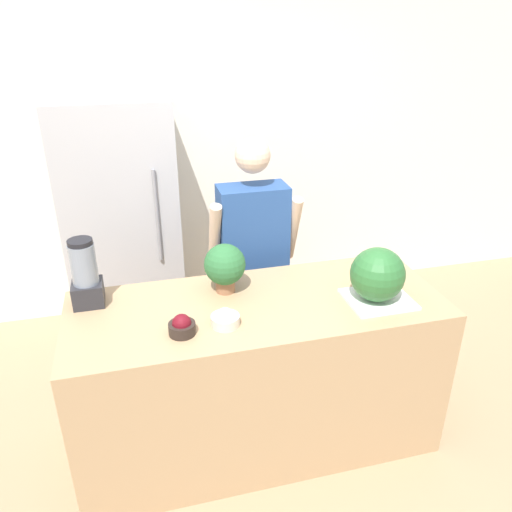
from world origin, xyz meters
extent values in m
plane|color=tan|center=(0.00, 0.00, 0.00)|extent=(14.00, 14.00, 0.00)
cube|color=white|center=(0.00, 2.08, 1.30)|extent=(8.00, 0.06, 2.60)
cube|color=tan|center=(0.00, 0.37, 0.45)|extent=(1.92, 0.75, 0.90)
cube|color=#B7B7BC|center=(-0.65, 1.68, 0.88)|extent=(0.76, 0.68, 1.76)
cylinder|color=gray|center=(-0.42, 1.33, 1.06)|extent=(0.02, 0.02, 0.62)
cube|color=gray|center=(0.14, 1.01, 0.38)|extent=(0.31, 0.18, 0.77)
cube|color=#284C8C|center=(0.14, 1.01, 1.04)|extent=(0.42, 0.22, 0.54)
sphere|color=beige|center=(0.14, 1.01, 1.49)|extent=(0.21, 0.21, 0.21)
cylinder|color=beige|center=(-0.11, 0.97, 1.03)|extent=(0.07, 0.22, 0.46)
cylinder|color=beige|center=(0.38, 0.97, 1.03)|extent=(0.07, 0.22, 0.46)
cube|color=white|center=(0.61, 0.25, 0.90)|extent=(0.33, 0.29, 0.01)
sphere|color=#2D6B33|center=(0.59, 0.25, 1.05)|extent=(0.28, 0.28, 0.28)
cylinder|color=#2D231E|center=(-0.40, 0.20, 0.92)|extent=(0.13, 0.13, 0.06)
sphere|color=maroon|center=(-0.40, 0.20, 0.95)|extent=(0.09, 0.09, 0.09)
cylinder|color=beige|center=(-0.20, 0.22, 0.92)|extent=(0.14, 0.14, 0.05)
sphere|color=white|center=(-0.20, 0.22, 0.95)|extent=(0.08, 0.08, 0.08)
cube|color=#28282D|center=(-0.83, 0.59, 0.96)|extent=(0.15, 0.15, 0.12)
cylinder|color=gray|center=(-0.83, 0.59, 1.12)|extent=(0.13, 0.13, 0.21)
cylinder|color=black|center=(-0.83, 0.59, 1.24)|extent=(0.12, 0.12, 0.02)
cylinder|color=#996647|center=(-0.13, 0.54, 0.93)|extent=(0.10, 0.10, 0.07)
sphere|color=#2D6B38|center=(-0.13, 0.54, 1.05)|extent=(0.22, 0.22, 0.22)
camera|label=1|loc=(-0.56, -1.74, 2.21)|focal=35.00mm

